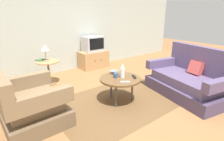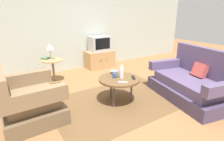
# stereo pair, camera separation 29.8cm
# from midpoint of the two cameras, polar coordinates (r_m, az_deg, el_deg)

# --- Properties ---
(ground_plane) EXTENTS (16.00, 16.00, 0.00)m
(ground_plane) POSITION_cam_midpoint_polar(r_m,az_deg,el_deg) (3.41, 1.47, -10.12)
(ground_plane) COLOR olive
(back_wall) EXTENTS (9.00, 0.12, 2.70)m
(back_wall) POSITION_cam_midpoint_polar(r_m,az_deg,el_deg) (5.24, -17.17, 14.51)
(back_wall) COLOR #B2BCB2
(back_wall) RESTS_ON ground
(area_rug) EXTENTS (2.48, 1.67, 0.00)m
(area_rug) POSITION_cam_midpoint_polar(r_m,az_deg,el_deg) (3.44, 0.02, -9.81)
(area_rug) COLOR brown
(area_rug) RESTS_ON ground
(armchair) EXTENTS (0.89, 1.00, 0.86)m
(armchair) POSITION_cam_midpoint_polar(r_m,az_deg,el_deg) (3.00, -27.64, -10.10)
(armchair) COLOR brown
(armchair) RESTS_ON ground
(couch) EXTENTS (1.19, 1.72, 0.97)m
(couch) POSITION_cam_midpoint_polar(r_m,az_deg,el_deg) (3.84, 21.57, -3.06)
(couch) COLOR #4B3E5C
(couch) RESTS_ON ground
(coffee_table) EXTENTS (0.75, 0.75, 0.47)m
(coffee_table) POSITION_cam_midpoint_polar(r_m,az_deg,el_deg) (3.26, 0.02, -3.05)
(coffee_table) COLOR brown
(coffee_table) RESTS_ON ground
(side_table) EXTENTS (0.50, 0.50, 0.56)m
(side_table) POSITION_cam_midpoint_polar(r_m,az_deg,el_deg) (4.39, -21.67, 0.83)
(side_table) COLOR tan
(side_table) RESTS_ON ground
(tv_stand) EXTENTS (0.85, 0.49, 0.51)m
(tv_stand) POSITION_cam_midpoint_polar(r_m,az_deg,el_deg) (5.43, -7.49, 3.53)
(tv_stand) COLOR tan
(tv_stand) RESTS_ON ground
(television) EXTENTS (0.60, 0.41, 0.44)m
(television) POSITION_cam_midpoint_polar(r_m,az_deg,el_deg) (5.33, -7.69, 8.49)
(television) COLOR #B7B7BC
(television) RESTS_ON tv_stand
(table_lamp) EXTENTS (0.19, 0.19, 0.38)m
(table_lamp) POSITION_cam_midpoint_polar(r_m,az_deg,el_deg) (4.29, -22.72, 6.56)
(table_lamp) COLOR #9E937A
(table_lamp) RESTS_ON side_table
(vase) EXTENTS (0.08, 0.08, 0.27)m
(vase) POSITION_cam_midpoint_polar(r_m,az_deg,el_deg) (3.22, 0.78, -0.20)
(vase) COLOR white
(vase) RESTS_ON coffee_table
(mug) EXTENTS (0.12, 0.08, 0.09)m
(mug) POSITION_cam_midpoint_polar(r_m,az_deg,el_deg) (3.25, -1.43, -1.59)
(mug) COLOR #335184
(mug) RESTS_ON coffee_table
(bowl) EXTENTS (0.15, 0.15, 0.06)m
(bowl) POSITION_cam_midpoint_polar(r_m,az_deg,el_deg) (3.47, -1.84, -0.54)
(bowl) COLOR slate
(bowl) RESTS_ON coffee_table
(tv_remote_dark) EXTENTS (0.13, 0.17, 0.02)m
(tv_remote_dark) POSITION_cam_midpoint_polar(r_m,az_deg,el_deg) (3.29, 4.56, -2.05)
(tv_remote_dark) COLOR black
(tv_remote_dark) RESTS_ON coffee_table
(tv_remote_silver) EXTENTS (0.15, 0.12, 0.02)m
(tv_remote_silver) POSITION_cam_midpoint_polar(r_m,az_deg,el_deg) (3.03, 1.42, -3.76)
(tv_remote_silver) COLOR #B2B2B7
(tv_remote_silver) RESTS_ON coffee_table
(book) EXTENTS (0.24, 0.24, 0.02)m
(book) POSITION_cam_midpoint_polar(r_m,az_deg,el_deg) (4.48, -23.82, 3.14)
(book) COLOR #3D663D
(book) RESTS_ON side_table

